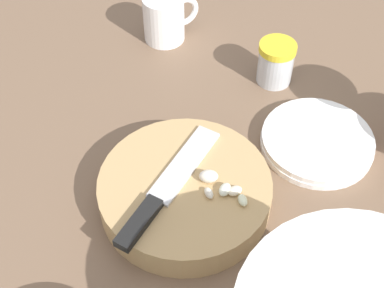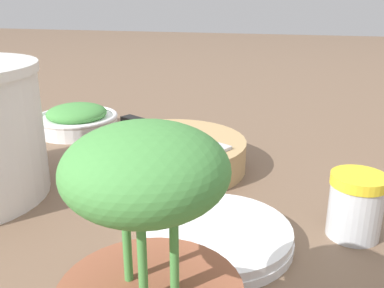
{
  "view_description": "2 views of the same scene",
  "coord_description": "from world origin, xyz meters",
  "px_view_note": "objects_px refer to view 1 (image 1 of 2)",
  "views": [
    {
      "loc": [
        0.48,
        -0.03,
        0.62
      ],
      "look_at": [
        -0.0,
        -0.05,
        0.07
      ],
      "focal_mm": 50.0,
      "sensor_mm": 36.0,
      "label": 1
    },
    {
      "loc": [
        -0.14,
        0.55,
        0.26
      ],
      "look_at": [
        0.0,
        -0.02,
        0.06
      ],
      "focal_mm": 40.0,
      "sensor_mm": 36.0,
      "label": 2
    }
  ],
  "objects_px": {
    "cutting_board": "(185,192)",
    "coffee_mug": "(165,18)",
    "plate_stack": "(317,141)",
    "chef_knife": "(163,191)",
    "garlic_cloves": "(220,186)",
    "spice_jar": "(276,63)"
  },
  "relations": [
    {
      "from": "cutting_board",
      "to": "coffee_mug",
      "type": "relative_size",
      "value": 2.34
    },
    {
      "from": "coffee_mug",
      "to": "plate_stack",
      "type": "relative_size",
      "value": 0.59
    },
    {
      "from": "chef_knife",
      "to": "plate_stack",
      "type": "height_order",
      "value": "chef_knife"
    },
    {
      "from": "garlic_cloves",
      "to": "coffee_mug",
      "type": "relative_size",
      "value": 0.65
    },
    {
      "from": "garlic_cloves",
      "to": "cutting_board",
      "type": "bearing_deg",
      "value": -103.15
    },
    {
      "from": "spice_jar",
      "to": "cutting_board",
      "type": "bearing_deg",
      "value": -28.92
    },
    {
      "from": "chef_knife",
      "to": "spice_jar",
      "type": "distance_m",
      "value": 0.33
    },
    {
      "from": "plate_stack",
      "to": "garlic_cloves",
      "type": "bearing_deg",
      "value": -51.47
    },
    {
      "from": "garlic_cloves",
      "to": "coffee_mug",
      "type": "height_order",
      "value": "coffee_mug"
    },
    {
      "from": "cutting_board",
      "to": "chef_knife",
      "type": "xyz_separation_m",
      "value": [
        0.02,
        -0.03,
        0.03
      ]
    },
    {
      "from": "chef_knife",
      "to": "coffee_mug",
      "type": "relative_size",
      "value": 2.09
    },
    {
      "from": "garlic_cloves",
      "to": "plate_stack",
      "type": "xyz_separation_m",
      "value": [
        -0.12,
        0.15,
        -0.04
      ]
    },
    {
      "from": "garlic_cloves",
      "to": "spice_jar",
      "type": "relative_size",
      "value": 0.87
    },
    {
      "from": "garlic_cloves",
      "to": "plate_stack",
      "type": "distance_m",
      "value": 0.2
    },
    {
      "from": "chef_knife",
      "to": "coffee_mug",
      "type": "bearing_deg",
      "value": 121.51
    },
    {
      "from": "plate_stack",
      "to": "spice_jar",
      "type": "bearing_deg",
      "value": -159.97
    },
    {
      "from": "spice_jar",
      "to": "coffee_mug",
      "type": "height_order",
      "value": "coffee_mug"
    },
    {
      "from": "coffee_mug",
      "to": "plate_stack",
      "type": "distance_m",
      "value": 0.36
    },
    {
      "from": "plate_stack",
      "to": "coffee_mug",
      "type": "bearing_deg",
      "value": -136.94
    },
    {
      "from": "cutting_board",
      "to": "plate_stack",
      "type": "relative_size",
      "value": 1.37
    },
    {
      "from": "chef_knife",
      "to": "garlic_cloves",
      "type": "bearing_deg",
      "value": 35.13
    },
    {
      "from": "spice_jar",
      "to": "coffee_mug",
      "type": "bearing_deg",
      "value": -120.66
    }
  ]
}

